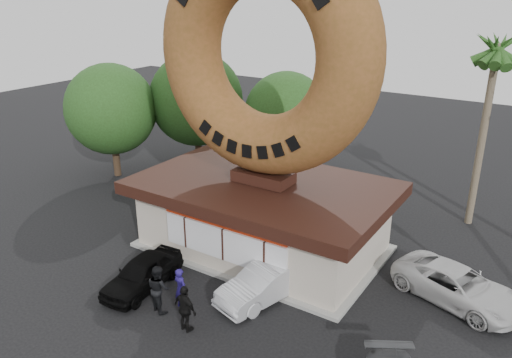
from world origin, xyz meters
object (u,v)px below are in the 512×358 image
at_px(street_lamp, 325,108).
at_px(person_left, 181,288).
at_px(person_center, 159,288).
at_px(car_silver, 266,282).
at_px(person_right, 185,309).
at_px(giant_donut, 264,55).
at_px(car_black, 142,273).
at_px(donut_shop, 263,213).
at_px(car_white, 457,286).

bearing_deg(street_lamp, person_left, -83.62).
height_order(person_left, person_center, person_center).
distance_m(person_left, car_silver, 3.27).
distance_m(person_right, car_silver, 3.48).
bearing_deg(street_lamp, giant_donut, -79.49).
bearing_deg(street_lamp, person_center, -85.91).
relative_size(giant_donut, car_black, 2.58).
height_order(giant_donut, person_right, giant_donut).
bearing_deg(donut_shop, person_left, -91.09).
xyz_separation_m(person_left, car_black, (-2.19, 0.19, -0.18)).
relative_size(person_left, car_silver, 0.40).
xyz_separation_m(donut_shop, car_black, (-2.29, -5.43, -1.10)).
bearing_deg(street_lamp, donut_shop, -79.50).
height_order(car_silver, car_white, car_silver).
height_order(person_left, car_silver, person_left).
bearing_deg(person_center, car_white, -127.07).
height_order(street_lamp, person_center, street_lamp).
xyz_separation_m(street_lamp, car_black, (-0.44, -15.45, -3.82)).
relative_size(donut_shop, giant_donut, 1.12).
distance_m(person_right, car_white, 10.36).
relative_size(street_lamp, person_left, 4.76).
bearing_deg(car_black, person_center, -29.66).
distance_m(car_black, car_silver, 4.99).
relative_size(donut_shop, car_silver, 2.66).
height_order(person_left, person_right, person_right).
xyz_separation_m(car_black, car_silver, (4.53, 2.09, 0.03)).
height_order(street_lamp, car_black, street_lamp).
relative_size(giant_donut, street_lamp, 1.26).
height_order(donut_shop, giant_donut, giant_donut).
distance_m(street_lamp, car_silver, 14.47).
height_order(giant_donut, person_left, giant_donut).
distance_m(person_left, car_black, 2.20).
relative_size(car_silver, car_white, 0.85).
xyz_separation_m(person_left, car_silver, (2.34, 2.28, -0.15)).
distance_m(car_silver, car_white, 7.37).
xyz_separation_m(person_left, person_center, (-0.59, -0.55, 0.09)).
relative_size(person_center, car_black, 0.48).
distance_m(donut_shop, car_black, 6.00).
bearing_deg(street_lamp, car_black, -91.63).
height_order(donut_shop, person_center, donut_shop).
distance_m(giant_donut, car_white, 11.80).
bearing_deg(person_center, donut_shop, -79.30).
xyz_separation_m(giant_donut, person_center, (-0.70, -6.18, -7.89)).
bearing_deg(car_white, donut_shop, 110.99).
relative_size(person_right, car_silver, 0.43).
xyz_separation_m(donut_shop, car_white, (8.53, 0.48, -1.08)).
bearing_deg(street_lamp, car_white, -42.54).
bearing_deg(person_right, car_white, -128.85).
bearing_deg(donut_shop, car_silver, -56.23).
bearing_deg(car_silver, person_left, -120.47).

